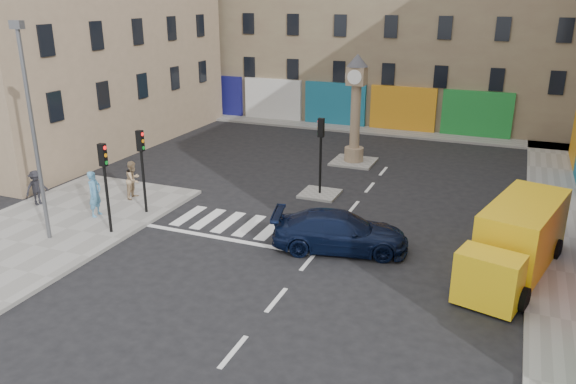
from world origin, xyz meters
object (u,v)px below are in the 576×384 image
Objects in this scene: clock_pillar at (356,102)px; pedestrian_dark at (36,188)px; traffic_light_island at (321,144)px; navy_sedan at (340,232)px; lamp_post at (32,123)px; pedestrian_tan at (133,180)px; traffic_light_left_far at (142,158)px; pedestrian_blue at (95,194)px; traffic_light_left_near at (105,174)px; yellow_van at (517,240)px.

clock_pillar is 3.76× the size of pedestrian_dark.
navy_sedan is (2.76, -5.59, -1.84)m from traffic_light_island.
lamp_post is 1.61× the size of navy_sedan.
pedestrian_tan is at bearing -152.67° from traffic_light_island.
clock_pillar is at bearing 61.65° from lamp_post.
pedestrian_blue is (-1.72, -1.19, -1.46)m from traffic_light_left_far.
traffic_light_left_near is 15.19m from clock_pillar.
yellow_van is 16.90m from pedestrian_tan.
lamp_post reaches higher than yellow_van.
lamp_post is at bearing -143.62° from traffic_light_left_near.
lamp_post is at bearing 94.22° from navy_sedan.
pedestrian_blue is at bearing -140.59° from traffic_light_island.
pedestrian_dark is (-20.43, -1.53, -0.24)m from yellow_van.
pedestrian_blue is at bearing -122.52° from clock_pillar.
traffic_light_left_near is 2.56m from pedestrian_blue.
pedestrian_blue is at bearing 145.03° from traffic_light_left_near.
pedestrian_dark is (-11.44, -12.50, -2.59)m from clock_pillar.
pedestrian_tan reaches higher than navy_sedan.
traffic_light_left_near is at bearing -90.00° from traffic_light_left_far.
pedestrian_dark is at bearing 140.32° from lamp_post.
traffic_light_left_far is 1.00× the size of traffic_light_island.
pedestrian_dark is at bearing 84.01° from pedestrian_blue.
navy_sedan is 3.18× the size of pedestrian_dark.
pedestrian_dark reaches higher than navy_sedan.
navy_sedan is at bearing -1.22° from traffic_light_left_far.
pedestrian_tan is (-7.90, -10.08, -2.50)m from clock_pillar.
pedestrian_dark is at bearing 165.91° from traffic_light_left_near.
navy_sedan is (9.06, -0.19, -1.87)m from traffic_light_left_far.
traffic_light_left_near is at bearing -128.93° from traffic_light_island.
pedestrian_blue is 1.12× the size of pedestrian_tan.
traffic_light_left_far reaches higher than navy_sedan.
clock_pillar is at bearing 143.55° from yellow_van.
traffic_light_left_far is at bearing 63.43° from lamp_post.
clock_pillar is at bearing -25.75° from pedestrian_dark.
traffic_light_left_near is at bearing -87.37° from pedestrian_dark.
lamp_post is at bearing 171.58° from pedestrian_blue.
traffic_light_left_near is at bearing -129.54° from pedestrian_blue.
traffic_light_left_near is at bearing -155.29° from yellow_van.
pedestrian_blue is (0.18, 2.61, -3.63)m from lamp_post.
traffic_light_island is at bearing 51.07° from traffic_light_left_near.
lamp_post is 17.31m from clock_pillar.
lamp_post is 18.05m from yellow_van.
lamp_post is (-1.90, -1.40, 2.17)m from traffic_light_left_near.
navy_sedan is (9.06, 2.21, -1.87)m from traffic_light_left_near.
pedestrian_blue is (-8.02, -12.59, -2.39)m from clock_pillar.
lamp_post reaches higher than traffic_light_left_near.
pedestrian_blue is at bearing 171.49° from pedestrian_tan.
traffic_light_left_near is 10.03m from traffic_light_island.
navy_sedan is at bearing -63.76° from traffic_light_island.
traffic_light_left_near is 2.05× the size of pedestrian_tan.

